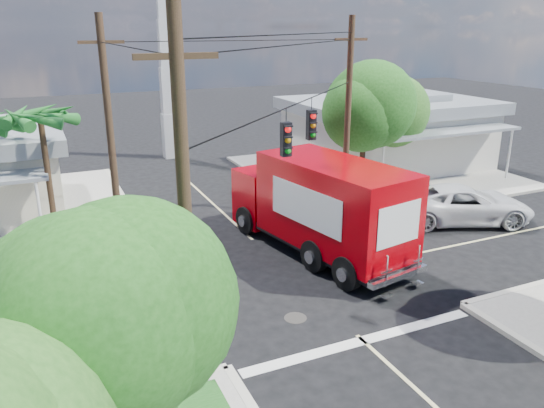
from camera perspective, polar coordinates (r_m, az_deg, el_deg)
ground at (r=19.05m, az=2.51°, el=-8.04°), size 120.00×120.00×0.00m
sidewalk_ne at (r=33.13m, az=10.89°, el=3.42°), size 14.12×14.12×0.14m
road_markings at (r=17.90m, az=4.66°, el=-9.93°), size 32.00×32.00×0.01m
building_ne at (r=34.43m, az=12.32°, el=7.74°), size 11.80×10.20×4.50m
radio_tower at (r=36.24m, az=-11.41°, el=13.63°), size 0.80×0.80×17.00m
tree_sw_front at (r=8.73m, az=-16.49°, el=-10.95°), size 3.88×3.78×6.03m
tree_ne_front at (r=26.81m, az=10.05°, el=10.21°), size 4.21×4.14×6.66m
tree_ne_back at (r=30.16m, az=11.78°, el=9.90°), size 3.77×3.66×5.82m
palm_nw_front at (r=22.93m, az=-23.65°, el=8.29°), size 3.01×3.08×5.59m
utility_poles at (r=18.28m, az=-4.04°, el=6.35°), size 12.00×10.68×9.00m
vending_boxes at (r=26.86m, az=8.98°, el=1.36°), size 1.90×0.50×1.10m
delivery_truck at (r=20.58m, az=5.14°, el=-0.18°), size 4.23×9.15×3.82m
parked_car at (r=25.65m, az=19.88°, el=-0.00°), size 6.72×4.90×1.70m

